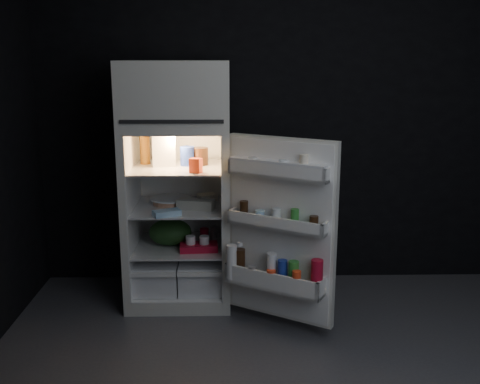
{
  "coord_description": "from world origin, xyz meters",
  "views": [
    {
      "loc": [
        -0.49,
        -2.75,
        1.8
      ],
      "look_at": [
        -0.42,
        1.0,
        0.9
      ],
      "focal_mm": 42.0,
      "sensor_mm": 36.0,
      "label": 1
    }
  ],
  "objects_px": {
    "fridge_door": "(279,233)",
    "egg_carton": "(196,204)",
    "milk_jug": "(164,149)",
    "yogurt_tray": "(199,247)",
    "refrigerator": "(178,175)"
  },
  "relations": [
    {
      "from": "fridge_door",
      "to": "egg_carton",
      "type": "distance_m",
      "value": 0.73
    },
    {
      "from": "milk_jug",
      "to": "fridge_door",
      "type": "bearing_deg",
      "value": -43.92
    },
    {
      "from": "fridge_door",
      "to": "yogurt_tray",
      "type": "distance_m",
      "value": 0.72
    },
    {
      "from": "milk_jug",
      "to": "refrigerator",
      "type": "bearing_deg",
      "value": -11.87
    },
    {
      "from": "egg_carton",
      "to": "yogurt_tray",
      "type": "distance_m",
      "value": 0.31
    },
    {
      "from": "egg_carton",
      "to": "yogurt_tray",
      "type": "height_order",
      "value": "egg_carton"
    },
    {
      "from": "fridge_door",
      "to": "milk_jug",
      "type": "height_order",
      "value": "fridge_door"
    },
    {
      "from": "refrigerator",
      "to": "fridge_door",
      "type": "distance_m",
      "value": 0.95
    },
    {
      "from": "milk_jug",
      "to": "egg_carton",
      "type": "relative_size",
      "value": 0.9
    },
    {
      "from": "yogurt_tray",
      "to": "refrigerator",
      "type": "bearing_deg",
      "value": 127.82
    },
    {
      "from": "refrigerator",
      "to": "egg_carton",
      "type": "xyz_separation_m",
      "value": [
        0.13,
        -0.12,
        -0.19
      ]
    },
    {
      "from": "refrigerator",
      "to": "milk_jug",
      "type": "height_order",
      "value": "refrigerator"
    },
    {
      "from": "egg_carton",
      "to": "yogurt_tray",
      "type": "xyz_separation_m",
      "value": [
        0.02,
        -0.05,
        -0.31
      ]
    },
    {
      "from": "fridge_door",
      "to": "yogurt_tray",
      "type": "xyz_separation_m",
      "value": [
        -0.55,
        0.4,
        -0.23
      ]
    },
    {
      "from": "milk_jug",
      "to": "egg_carton",
      "type": "height_order",
      "value": "milk_jug"
    }
  ]
}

